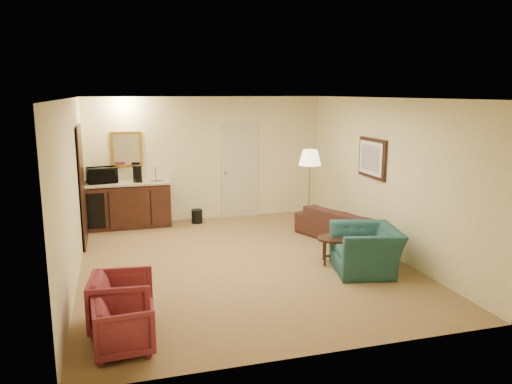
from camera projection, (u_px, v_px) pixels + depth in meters
ground at (243, 262)px, 8.02m from camera, size 6.00×6.00×0.00m
room_walls at (225, 151)px, 8.38m from camera, size 5.02×6.01×2.61m
wetbar_cabinet at (130, 205)px, 10.05m from camera, size 1.64×0.58×0.92m
sofa at (347, 220)px, 9.14m from camera, size 1.31×2.05×0.78m
teal_armchair at (366, 242)px, 7.54m from camera, size 0.90×1.18×0.92m
rose_chair_near at (122, 299)px, 5.73m from camera, size 0.71×0.75×0.71m
rose_chair_far at (123, 324)px, 5.21m from camera, size 0.60×0.64×0.62m
coffee_table at (340, 250)px, 7.94m from camera, size 0.90×0.75×0.44m
floor_lamp at (309, 191)px, 9.64m from camera, size 0.45×0.45×1.62m
waste_bin at (197, 216)px, 10.41m from camera, size 0.24×0.24×0.28m
microwave at (102, 173)px, 9.85m from camera, size 0.60×0.40×0.38m
coffee_maker at (137, 174)px, 9.95m from camera, size 0.20×0.20×0.33m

